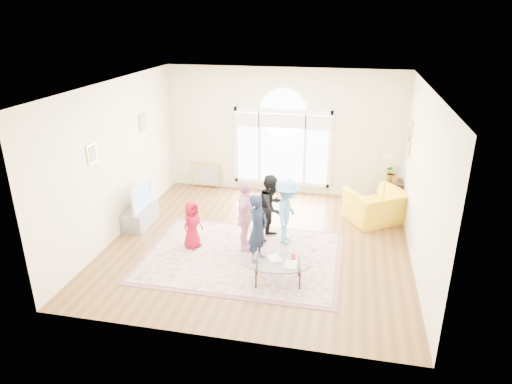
% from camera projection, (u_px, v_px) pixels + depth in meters
% --- Properties ---
extents(ground, '(6.00, 6.00, 0.00)m').
position_uv_depth(ground, '(259.00, 243.00, 9.41)').
color(ground, brown).
rests_on(ground, ground).
extents(room_shell, '(6.00, 6.00, 6.00)m').
position_uv_depth(room_shell, '(282.00, 135.00, 11.40)').
color(room_shell, beige).
rests_on(room_shell, ground).
extents(area_rug, '(3.60, 2.60, 0.02)m').
position_uv_depth(area_rug, '(242.00, 257.00, 8.86)').
color(area_rug, '#C8B19B').
rests_on(area_rug, ground).
extents(rug_border, '(3.80, 2.80, 0.01)m').
position_uv_depth(rug_border, '(242.00, 257.00, 8.86)').
color(rug_border, '#824D56').
rests_on(rug_border, ground).
extents(tv_console, '(0.45, 1.00, 0.42)m').
position_uv_depth(tv_console, '(141.00, 216.00, 10.12)').
color(tv_console, gray).
rests_on(tv_console, ground).
extents(television, '(0.16, 0.98, 0.57)m').
position_uv_depth(television, '(139.00, 196.00, 9.94)').
color(television, black).
rests_on(television, tv_console).
extents(coffee_table, '(1.28, 0.93, 0.54)m').
position_uv_depth(coffee_table, '(278.00, 263.00, 7.88)').
color(coffee_table, silver).
rests_on(coffee_table, ground).
extents(armchair, '(1.54, 1.50, 0.76)m').
position_uv_depth(armchair, '(376.00, 207.00, 10.20)').
color(armchair, yellow).
rests_on(armchair, ground).
extents(side_cabinet, '(0.40, 0.50, 0.70)m').
position_uv_depth(side_cabinet, '(392.00, 195.00, 10.93)').
color(side_cabinet, black).
rests_on(side_cabinet, ground).
extents(floor_lamp, '(0.28, 0.28, 1.51)m').
position_uv_depth(floor_lamp, '(387.00, 167.00, 9.98)').
color(floor_lamp, black).
rests_on(floor_lamp, ground).
extents(plant_pedestal, '(0.20, 0.20, 0.70)m').
position_uv_depth(plant_pedestal, '(389.00, 194.00, 10.96)').
color(plant_pedestal, white).
rests_on(plant_pedestal, ground).
extents(potted_plant, '(0.37, 0.32, 0.41)m').
position_uv_depth(potted_plant, '(391.00, 173.00, 10.76)').
color(potted_plant, '#33722D').
rests_on(potted_plant, plant_pedestal).
extents(leaning_picture, '(0.80, 0.14, 0.62)m').
position_uv_depth(leaning_picture, '(206.00, 186.00, 12.43)').
color(leaning_picture, tan).
rests_on(leaning_picture, ground).
extents(child_red, '(0.48, 0.57, 0.98)m').
position_uv_depth(child_red, '(192.00, 225.00, 9.04)').
color(child_red, '#9F0922').
rests_on(child_red, area_rug).
extents(child_navy, '(0.44, 0.56, 1.34)m').
position_uv_depth(child_navy, '(258.00, 229.00, 8.47)').
color(child_navy, '#151E35').
rests_on(child_navy, area_rug).
extents(child_black, '(0.72, 0.81, 1.38)m').
position_uv_depth(child_black, '(271.00, 207.00, 9.35)').
color(child_black, black).
rests_on(child_black, area_rug).
extents(child_pink, '(0.37, 0.85, 1.44)m').
position_uv_depth(child_pink, '(246.00, 216.00, 8.89)').
color(child_pink, '#F5A6C6').
rests_on(child_pink, area_rug).
extents(child_blue, '(0.56, 0.91, 1.36)m').
position_uv_depth(child_blue, '(288.00, 212.00, 9.16)').
color(child_blue, '#589DCA').
rests_on(child_blue, area_rug).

